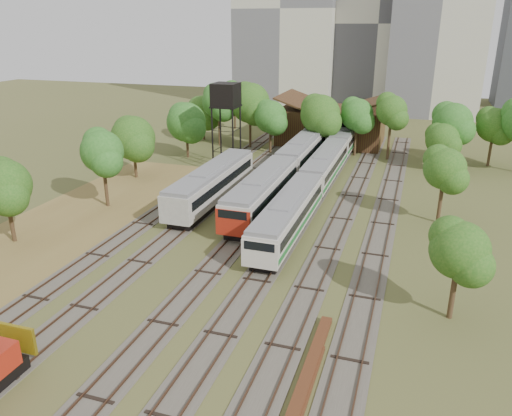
% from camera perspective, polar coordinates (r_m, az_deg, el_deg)
% --- Properties ---
extents(ground, '(240.00, 240.00, 0.00)m').
position_cam_1_polar(ground, '(30.47, -10.07, -16.69)').
color(ground, '#475123').
rests_on(ground, ground).
extents(dry_grass_patch, '(14.00, 60.00, 0.04)m').
position_cam_1_polar(dry_grass_patch, '(45.79, -25.59, -5.15)').
color(dry_grass_patch, brown).
rests_on(dry_grass_patch, ground).
extents(tracks, '(24.60, 80.00, 0.19)m').
position_cam_1_polar(tracks, '(51.21, 2.33, -0.38)').
color(tracks, '#4C473D').
rests_on(tracks, ground).
extents(railcar_red_set, '(3.14, 34.58, 3.89)m').
position_cam_1_polar(railcar_red_set, '(58.38, 3.32, 4.32)').
color(railcar_red_set, black).
rests_on(railcar_red_set, ground).
extents(railcar_green_set, '(2.89, 52.07, 3.57)m').
position_cam_1_polar(railcar_green_set, '(61.21, 7.89, 4.76)').
color(railcar_green_set, black).
rests_on(railcar_green_set, ground).
extents(railcar_rear, '(3.12, 16.08, 3.86)m').
position_cam_1_polar(railcar_rear, '(84.30, 8.22, 9.17)').
color(railcar_rear, black).
rests_on(railcar_rear, ground).
extents(old_grey_coach, '(3.10, 18.00, 3.83)m').
position_cam_1_polar(old_grey_coach, '(53.43, -5.03, 2.78)').
color(old_grey_coach, black).
rests_on(old_grey_coach, ground).
extents(water_tower, '(3.23, 3.23, 11.19)m').
position_cam_1_polar(water_tower, '(64.00, -3.48, 12.51)').
color(water_tower, black).
rests_on(water_tower, ground).
extents(rail_pile_near, '(0.69, 10.33, 0.34)m').
position_cam_1_polar(rail_pile_near, '(29.31, 6.16, -17.74)').
color(rail_pile_near, '#5B301A').
rests_on(rail_pile_near, ground).
extents(rail_pile_far, '(0.53, 8.51, 0.28)m').
position_cam_1_polar(rail_pile_far, '(27.67, 5.56, -20.52)').
color(rail_pile_far, '#5B301A').
rests_on(rail_pile_far, ground).
extents(maintenance_shed, '(16.45, 11.55, 7.58)m').
position_cam_1_polar(maintenance_shed, '(81.62, 8.63, 9.40)').
color(maintenance_shed, '#391E14').
rests_on(maintenance_shed, ground).
extents(tree_band_left, '(8.23, 77.59, 8.40)m').
position_cam_1_polar(tree_band_left, '(63.36, -12.98, 8.01)').
color(tree_band_left, '#382616').
rests_on(tree_band_left, ground).
extents(tree_band_far, '(47.62, 7.92, 9.84)m').
position_cam_1_polar(tree_band_far, '(72.41, 10.67, 10.59)').
color(tree_band_far, '#382616').
rests_on(tree_band_far, ground).
extents(tree_band_right, '(4.43, 40.63, 7.39)m').
position_cam_1_polar(tree_band_right, '(53.12, 20.90, 4.33)').
color(tree_band_right, '#382616').
rests_on(tree_band_right, ground).
extents(tower_left, '(22.00, 16.00, 42.00)m').
position_cam_1_polar(tower_left, '(120.00, 3.87, 21.73)').
color(tower_left, beige).
rests_on(tower_left, ground).
extents(tower_centre, '(20.00, 18.00, 36.00)m').
position_cam_1_polar(tower_centre, '(121.51, 14.22, 19.76)').
color(tower_centre, beige).
rests_on(tower_centre, ground).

